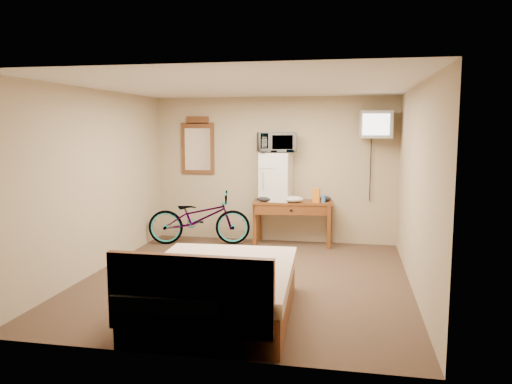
% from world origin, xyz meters
% --- Properties ---
extents(room, '(4.60, 4.64, 2.50)m').
position_xyz_m(room, '(-0.00, 0.00, 1.25)').
color(room, '#4B3625').
rests_on(room, ground).
extents(desk, '(1.38, 0.65, 0.75)m').
position_xyz_m(desk, '(0.37, 2.00, 0.63)').
color(desk, brown).
rests_on(desk, floor).
extents(mini_fridge, '(0.53, 0.51, 0.82)m').
position_xyz_m(mini_fridge, '(0.08, 2.06, 1.16)').
color(mini_fridge, silver).
rests_on(mini_fridge, desk).
extents(microwave, '(0.71, 0.59, 0.33)m').
position_xyz_m(microwave, '(0.08, 2.06, 1.73)').
color(microwave, silver).
rests_on(microwave, mini_fridge).
extents(snack_bag, '(0.13, 0.09, 0.23)m').
position_xyz_m(snack_bag, '(0.77, 1.95, 0.87)').
color(snack_bag, orange).
rests_on(snack_bag, desk).
extents(blue_cup, '(0.07, 0.07, 0.13)m').
position_xyz_m(blue_cup, '(0.88, 1.97, 0.81)').
color(blue_cup, '#3F7CD7').
rests_on(blue_cup, desk).
extents(cloth_cream, '(0.34, 0.26, 0.11)m').
position_xyz_m(cloth_cream, '(0.39, 1.89, 0.80)').
color(cloth_cream, beige).
rests_on(cloth_cream, desk).
extents(cloth_dark_a, '(0.25, 0.19, 0.09)m').
position_xyz_m(cloth_dark_a, '(-0.09, 1.87, 0.80)').
color(cloth_dark_a, black).
rests_on(cloth_dark_a, desk).
extents(cloth_dark_b, '(0.19, 0.16, 0.09)m').
position_xyz_m(cloth_dark_b, '(0.91, 2.11, 0.79)').
color(cloth_dark_b, black).
rests_on(cloth_dark_b, desk).
extents(crt_television, '(0.52, 0.60, 0.43)m').
position_xyz_m(crt_television, '(1.69, 2.02, 2.03)').
color(crt_television, black).
rests_on(crt_television, room).
extents(wall_mirror, '(0.59, 0.04, 1.01)m').
position_xyz_m(wall_mirror, '(-1.36, 2.27, 1.65)').
color(wall_mirror, brown).
rests_on(wall_mirror, room).
extents(bicycle, '(1.81, 0.94, 0.91)m').
position_xyz_m(bicycle, '(-1.20, 1.78, 0.45)').
color(bicycle, black).
rests_on(bicycle, floor).
extents(bed, '(1.63, 2.10, 0.90)m').
position_xyz_m(bed, '(-0.02, -1.37, 0.29)').
color(bed, brown).
rests_on(bed, floor).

